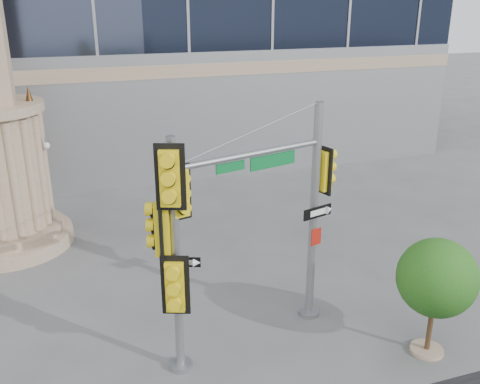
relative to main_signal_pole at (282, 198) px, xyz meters
name	(u,v)px	position (x,y,z in m)	size (l,w,h in m)	color
ground	(254,363)	(-1.14, -1.22, -3.70)	(120.00, 120.00, 0.00)	#545456
main_signal_pole	(282,198)	(0.00, 0.00, 0.00)	(4.54, 1.60, 5.98)	slate
secondary_signal_pole	(172,243)	(-2.95, -0.89, -0.36)	(0.98, 0.93, 5.70)	slate
street_tree	(437,280)	(3.16, -2.16, -1.70)	(1.95, 1.91, 3.05)	gray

